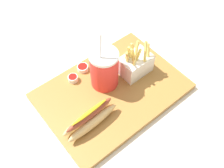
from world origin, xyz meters
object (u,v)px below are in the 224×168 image
(soda_cup, at_px, (103,70))
(ketchup_cup_1, at_px, (83,68))
(ketchup_cup_2, at_px, (73,78))
(fries_basket, at_px, (135,64))
(hot_dog_1, at_px, (90,118))

(soda_cup, relative_size, ketchup_cup_1, 5.56)
(ketchup_cup_1, bearing_deg, ketchup_cup_2, 18.70)
(soda_cup, distance_m, ketchup_cup_1, 0.11)
(fries_basket, relative_size, ketchup_cup_1, 3.77)
(ketchup_cup_1, relative_size, ketchup_cup_2, 1.16)
(fries_basket, height_order, ketchup_cup_2, fries_basket)
(soda_cup, bearing_deg, ketchup_cup_1, -77.47)
(soda_cup, bearing_deg, fries_basket, 165.39)
(fries_basket, relative_size, ketchup_cup_2, 4.35)
(soda_cup, xyz_separation_m, fries_basket, (-0.11, 0.03, -0.03))
(fries_basket, distance_m, ketchup_cup_1, 0.18)
(ketchup_cup_1, bearing_deg, soda_cup, 102.53)
(hot_dog_1, bearing_deg, fries_basket, -164.87)
(soda_cup, distance_m, ketchup_cup_2, 0.12)
(fries_basket, bearing_deg, soda_cup, -14.61)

